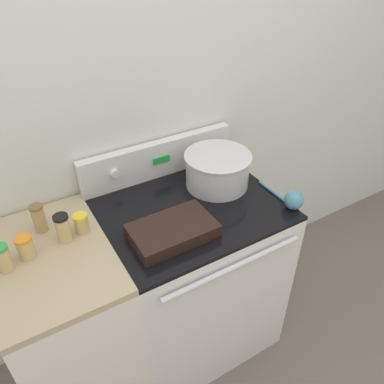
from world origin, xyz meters
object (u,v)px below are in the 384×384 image
(mixing_bowl, at_px, (217,168))
(spice_jar_yellow_cap, at_px, (81,223))
(ladle, at_px, (293,200))
(spice_jar_black_cap, at_px, (63,228))
(spice_jar_brown_cap, at_px, (39,218))
(spice_jar_green_cap, at_px, (3,258))
(spice_jar_orange_cap, at_px, (25,247))
(casserole_dish, at_px, (173,230))

(mixing_bowl, relative_size, spice_jar_yellow_cap, 3.86)
(ladle, height_order, spice_jar_black_cap, spice_jar_black_cap)
(spice_jar_yellow_cap, xyz_separation_m, spice_jar_brown_cap, (-0.14, 0.09, 0.02))
(spice_jar_green_cap, bearing_deg, ladle, -11.79)
(spice_jar_yellow_cap, bearing_deg, spice_jar_black_cap, -167.27)
(spice_jar_yellow_cap, bearing_deg, spice_jar_brown_cap, 147.01)
(mixing_bowl, distance_m, spice_jar_yellow_cap, 0.68)
(spice_jar_brown_cap, xyz_separation_m, spice_jar_orange_cap, (-0.08, -0.13, -0.02))
(ladle, distance_m, spice_jar_black_cap, 0.99)
(spice_jar_yellow_cap, xyz_separation_m, spice_jar_green_cap, (-0.30, -0.07, 0.01))
(ladle, height_order, spice_jar_brown_cap, spice_jar_brown_cap)
(spice_jar_yellow_cap, bearing_deg, spice_jar_orange_cap, -170.88)
(casserole_dish, relative_size, spice_jar_brown_cap, 2.73)
(spice_jar_green_cap, bearing_deg, spice_jar_yellow_cap, 12.13)
(casserole_dish, bearing_deg, spice_jar_orange_cap, 162.56)
(ladle, distance_m, spice_jar_orange_cap, 1.13)
(spice_jar_yellow_cap, height_order, spice_jar_orange_cap, spice_jar_orange_cap)
(mixing_bowl, bearing_deg, spice_jar_black_cap, -177.44)
(spice_jar_orange_cap, bearing_deg, casserole_dish, -17.44)
(spice_jar_brown_cap, bearing_deg, casserole_dish, -33.11)
(spice_jar_green_cap, bearing_deg, spice_jar_brown_cap, 44.46)
(casserole_dish, distance_m, spice_jar_brown_cap, 0.55)
(spice_jar_black_cap, distance_m, spice_jar_orange_cap, 0.15)
(ladle, bearing_deg, spice_jar_orange_cap, 165.91)
(casserole_dish, relative_size, ladle, 1.24)
(casserole_dish, relative_size, spice_jar_black_cap, 2.80)
(casserole_dish, bearing_deg, ladle, -10.75)
(ladle, xyz_separation_m, spice_jar_orange_cap, (-1.09, 0.27, 0.02))
(spice_jar_green_cap, bearing_deg, spice_jar_orange_cap, 20.14)
(mixing_bowl, bearing_deg, spice_jar_orange_cap, -176.66)
(mixing_bowl, xyz_separation_m, ladle, (0.19, -0.33, -0.05))
(spice_jar_brown_cap, bearing_deg, spice_jar_yellow_cap, -32.99)
(spice_jar_brown_cap, relative_size, spice_jar_green_cap, 1.11)
(spice_jar_black_cap, bearing_deg, spice_jar_yellow_cap, 12.73)
(casserole_dish, relative_size, spice_jar_green_cap, 3.03)
(spice_jar_black_cap, distance_m, spice_jar_green_cap, 0.23)
(spice_jar_brown_cap, relative_size, spice_jar_orange_cap, 1.31)
(mixing_bowl, distance_m, spice_jar_black_cap, 0.75)
(spice_jar_yellow_cap, height_order, spice_jar_green_cap, spice_jar_green_cap)
(spice_jar_orange_cap, bearing_deg, spice_jar_brown_cap, 57.86)
(spice_jar_yellow_cap, distance_m, spice_jar_orange_cap, 0.23)
(spice_jar_black_cap, height_order, spice_jar_brown_cap, spice_jar_brown_cap)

